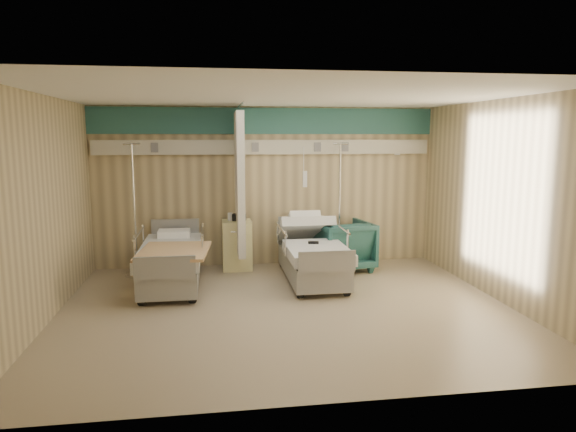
{
  "coord_description": "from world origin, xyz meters",
  "views": [
    {
      "loc": [
        -0.95,
        -6.54,
        2.29
      ],
      "look_at": [
        0.11,
        0.6,
        1.16
      ],
      "focal_mm": 32.0,
      "sensor_mm": 36.0,
      "label": 1
    }
  ],
  "objects": [
    {
      "name": "toiletry_bag",
      "position": [
        -0.51,
        2.19,
        0.91
      ],
      "size": [
        0.25,
        0.19,
        0.12
      ],
      "primitive_type": "cube",
      "rotation": [
        0.0,
        0.0,
        -0.29
      ],
      "color": "black",
      "rests_on": "bedside_cabinet"
    },
    {
      "name": "room_walls",
      "position": [
        -0.03,
        0.25,
        1.86
      ],
      "size": [
        6.04,
        5.04,
        2.82
      ],
      "color": "tan",
      "rests_on": "ground"
    },
    {
      "name": "waffle_blanket",
      "position": [
        1.25,
        1.85,
        0.89
      ],
      "size": [
        0.58,
        0.52,
        0.06
      ],
      "primitive_type": "cube",
      "rotation": [
        0.0,
        0.0,
        3.21
      ],
      "color": "silver",
      "rests_on": "visitor_armchair"
    },
    {
      "name": "white_cup",
      "position": [
        -0.65,
        2.26,
        0.92
      ],
      "size": [
        0.1,
        0.1,
        0.13
      ],
      "primitive_type": "cylinder",
      "rotation": [
        0.0,
        0.0,
        0.11
      ],
      "color": "white",
      "rests_on": "bedside_cabinet"
    },
    {
      "name": "bedside_cabinet",
      "position": [
        -0.55,
        2.2,
        0.42
      ],
      "size": [
        0.5,
        0.48,
        0.85
      ],
      "primitive_type": "cube",
      "color": "#EDE294",
      "rests_on": "ground"
    },
    {
      "name": "bed_right",
      "position": [
        0.6,
        1.3,
        0.32
      ],
      "size": [
        1.0,
        2.16,
        0.63
      ],
      "primitive_type": null,
      "color": "silver",
      "rests_on": "ground"
    },
    {
      "name": "iv_stand_left",
      "position": [
        -2.22,
        2.01,
        0.45
      ],
      "size": [
        0.39,
        0.39,
        2.18
      ],
      "rotation": [
        0.0,
        0.0,
        -0.27
      ],
      "color": "silver",
      "rests_on": "ground"
    },
    {
      "name": "tan_blanket",
      "position": [
        -1.52,
        0.84,
        0.65
      ],
      "size": [
        1.06,
        1.29,
        0.04
      ],
      "primitive_type": "cube",
      "rotation": [
        0.0,
        0.0,
        -0.09
      ],
      "color": "tan",
      "rests_on": "bed_left"
    },
    {
      "name": "iv_stand_right",
      "position": [
        1.27,
        2.24,
        0.44
      ],
      "size": [
        0.39,
        0.39,
        2.17
      ],
      "rotation": [
        0.0,
        0.0,
        -0.29
      ],
      "color": "silver",
      "rests_on": "ground"
    },
    {
      "name": "bed_left",
      "position": [
        -1.6,
        1.3,
        0.32
      ],
      "size": [
        1.0,
        2.16,
        0.63
      ],
      "primitive_type": null,
      "color": "silver",
      "rests_on": "ground"
    },
    {
      "name": "visitor_armchair",
      "position": [
        1.25,
        1.89,
        0.43
      ],
      "size": [
        1.07,
        1.09,
        0.86
      ],
      "primitive_type": "imported",
      "rotation": [
        0.0,
        0.0,
        3.32
      ],
      "color": "#1C4845",
      "rests_on": "ground"
    },
    {
      "name": "ground",
      "position": [
        0.0,
        0.0,
        0.0
      ],
      "size": [
        6.0,
        5.0,
        0.0
      ],
      "primitive_type": "cube",
      "color": "gray",
      "rests_on": "ground"
    },
    {
      "name": "call_remote",
      "position": [
        0.59,
        1.16,
        0.65
      ],
      "size": [
        0.17,
        0.1,
        0.04
      ],
      "primitive_type": "cube",
      "rotation": [
        0.0,
        0.0,
        -0.16
      ],
      "color": "black",
      "rests_on": "bed_right"
    }
  ]
}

